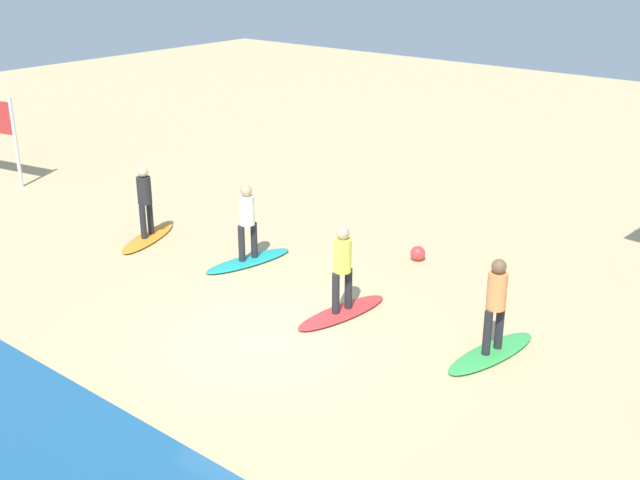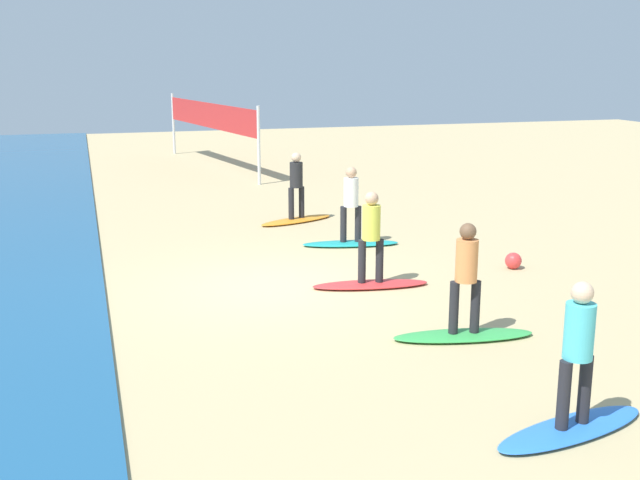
# 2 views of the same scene
# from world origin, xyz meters

# --- Properties ---
(ground_plane) EXTENTS (60.00, 60.00, 0.00)m
(ground_plane) POSITION_xyz_m (0.00, 0.00, 0.00)
(ground_plane) COLOR tan
(surfboard_green) EXTENTS (0.90, 2.16, 0.09)m
(surfboard_green) POSITION_xyz_m (-3.32, -1.96, 0.04)
(surfboard_green) COLOR green
(surfboard_green) RESTS_ON ground
(surfer_green) EXTENTS (0.32, 0.46, 1.64)m
(surfer_green) POSITION_xyz_m (-3.32, -1.96, 1.04)
(surfer_green) COLOR #232328
(surfer_green) RESTS_ON surfboard_green
(surfboard_red) EXTENTS (0.85, 2.16, 0.09)m
(surfboard_red) POSITION_xyz_m (-0.47, -1.57, 0.04)
(surfboard_red) COLOR red
(surfboard_red) RESTS_ON ground
(surfer_red) EXTENTS (0.32, 0.46, 1.64)m
(surfer_red) POSITION_xyz_m (-0.47, -1.57, 1.04)
(surfer_red) COLOR #232328
(surfer_red) RESTS_ON surfboard_red
(surfboard_teal) EXTENTS (0.94, 2.17, 0.09)m
(surfboard_teal) POSITION_xyz_m (2.59, -2.25, 0.04)
(surfboard_teal) COLOR teal
(surfboard_teal) RESTS_ON ground
(surfer_teal) EXTENTS (0.32, 0.45, 1.64)m
(surfer_teal) POSITION_xyz_m (2.59, -2.25, 1.04)
(surfer_teal) COLOR #232328
(surfer_teal) RESTS_ON surfboard_teal
(surfboard_orange) EXTENTS (1.29, 2.16, 0.09)m
(surfboard_orange) POSITION_xyz_m (5.33, -1.78, 0.04)
(surfboard_orange) COLOR orange
(surfboard_orange) RESTS_ON ground
(surfer_orange) EXTENTS (0.32, 0.44, 1.64)m
(surfer_orange) POSITION_xyz_m (5.33, -1.78, 1.04)
(surfer_orange) COLOR #232328
(surfer_orange) RESTS_ON surfboard_orange
(beach_ball) EXTENTS (0.32, 0.32, 0.32)m
(beach_ball) POSITION_xyz_m (-0.13, -4.65, 0.16)
(beach_ball) COLOR #E53838
(beach_ball) RESTS_ON ground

